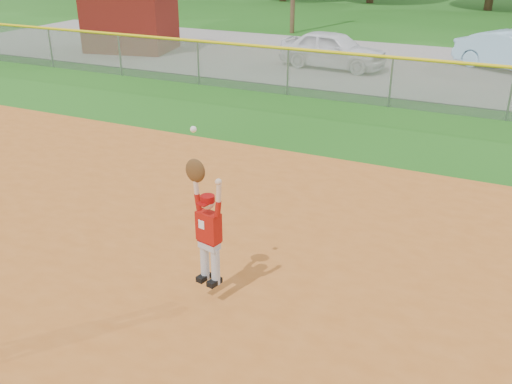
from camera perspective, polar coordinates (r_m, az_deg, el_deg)
ground at (r=9.20m, az=-1.39°, el=-7.07°), size 120.00×120.00×0.00m
clay_infield at (r=7.17m, az=-12.71°, el=-18.14°), size 24.00×16.00×0.04m
parking_strip at (r=23.76m, az=16.48°, el=11.78°), size 44.00×10.00×0.03m
car_white_a at (r=22.91m, az=7.70°, el=13.94°), size 4.29×2.07×1.41m
utility_shed at (r=26.92m, az=-12.49°, el=16.86°), size 4.55×3.86×3.00m
outfield_fence at (r=17.81m, az=13.37°, el=11.02°), size 40.06×0.10×1.55m
ballplayer at (r=7.73m, az=-4.94°, el=-3.25°), size 0.60×0.31×2.24m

